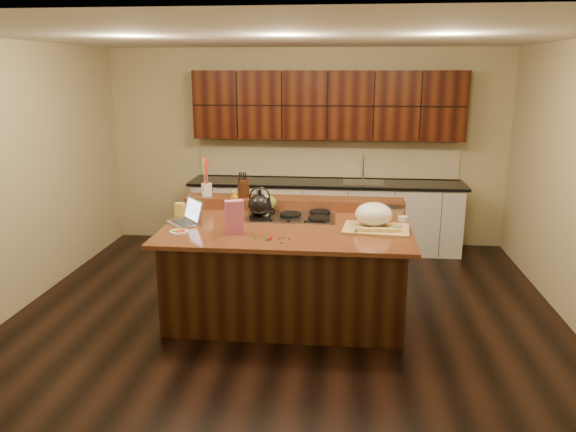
# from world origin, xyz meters

# --- Properties ---
(room) EXTENTS (5.52, 5.02, 2.72)m
(room) POSITION_xyz_m (0.00, 0.00, 1.35)
(room) COLOR black
(room) RESTS_ON ground
(island) EXTENTS (2.40, 1.60, 0.92)m
(island) POSITION_xyz_m (0.00, 0.00, 0.46)
(island) COLOR black
(island) RESTS_ON ground
(back_ledge) EXTENTS (2.40, 0.30, 0.12)m
(back_ledge) POSITION_xyz_m (0.00, 0.70, 0.98)
(back_ledge) COLOR black
(back_ledge) RESTS_ON island
(cooktop) EXTENTS (0.92, 0.52, 0.05)m
(cooktop) POSITION_xyz_m (0.00, 0.30, 0.94)
(cooktop) COLOR gray
(cooktop) RESTS_ON island
(back_counter) EXTENTS (3.70, 0.66, 2.40)m
(back_counter) POSITION_xyz_m (0.30, 2.23, 0.98)
(back_counter) COLOR silver
(back_counter) RESTS_ON ground
(kettle) EXTENTS (0.26, 0.26, 0.22)m
(kettle) POSITION_xyz_m (-0.30, 0.17, 1.08)
(kettle) COLOR black
(kettle) RESTS_ON cooktop
(green_bowl) EXTENTS (0.36, 0.36, 0.16)m
(green_bowl) POSITION_xyz_m (-0.30, 0.43, 1.04)
(green_bowl) COLOR olive
(green_bowl) RESTS_ON cooktop
(laptop) EXTENTS (0.43, 0.44, 0.24)m
(laptop) POSITION_xyz_m (-1.00, -0.03, 0.98)
(laptop) COLOR #B7B7BC
(laptop) RESTS_ON island
(oil_bottle) EXTENTS (0.08, 0.08, 0.27)m
(oil_bottle) POSITION_xyz_m (-0.54, 0.07, 1.06)
(oil_bottle) COLOR gold
(oil_bottle) RESTS_ON island
(vinegar_bottle) EXTENTS (0.08, 0.08, 0.25)m
(vinegar_bottle) POSITION_xyz_m (-0.24, 0.17, 1.04)
(vinegar_bottle) COLOR silver
(vinegar_bottle) RESTS_ON island
(wooden_tray) EXTENTS (0.66, 0.52, 0.25)m
(wooden_tray) POSITION_xyz_m (0.84, -0.04, 1.03)
(wooden_tray) COLOR tan
(wooden_tray) RESTS_ON island
(ramekin_a) EXTENTS (0.12, 0.12, 0.04)m
(ramekin_a) POSITION_xyz_m (0.90, -0.21, 0.94)
(ramekin_a) COLOR white
(ramekin_a) RESTS_ON island
(ramekin_b) EXTENTS (0.13, 0.13, 0.04)m
(ramekin_b) POSITION_xyz_m (0.85, -0.05, 0.94)
(ramekin_b) COLOR white
(ramekin_b) RESTS_ON island
(ramekin_c) EXTENTS (0.12, 0.12, 0.04)m
(ramekin_c) POSITION_xyz_m (1.15, 0.29, 0.94)
(ramekin_c) COLOR white
(ramekin_c) RESTS_ON island
(strainer_bowl) EXTENTS (0.25, 0.25, 0.09)m
(strainer_bowl) POSITION_xyz_m (1.06, 0.42, 0.97)
(strainer_bowl) COLOR #996B3F
(strainer_bowl) RESTS_ON island
(kitchen_timer) EXTENTS (0.10, 0.10, 0.07)m
(kitchen_timer) POSITION_xyz_m (0.67, -0.27, 0.96)
(kitchen_timer) COLOR silver
(kitchen_timer) RESTS_ON island
(pink_bag) EXTENTS (0.19, 0.14, 0.31)m
(pink_bag) POSITION_xyz_m (-0.46, -0.34, 1.08)
(pink_bag) COLOR #C25B86
(pink_bag) RESTS_ON island
(candy_plate) EXTENTS (0.23, 0.23, 0.01)m
(candy_plate) POSITION_xyz_m (-0.99, -0.35, 0.93)
(candy_plate) COLOR white
(candy_plate) RESTS_ON island
(package_box) EXTENTS (0.12, 0.10, 0.14)m
(package_box) POSITION_xyz_m (-1.15, 0.23, 0.99)
(package_box) COLOR #E3CC50
(package_box) RESTS_ON island
(utensil_crock) EXTENTS (0.15, 0.15, 0.14)m
(utensil_crock) POSITION_xyz_m (-0.98, 0.70, 1.11)
(utensil_crock) COLOR white
(utensil_crock) RESTS_ON back_ledge
(knife_block) EXTENTS (0.15, 0.19, 0.20)m
(knife_block) POSITION_xyz_m (-0.56, 0.70, 1.14)
(knife_block) COLOR black
(knife_block) RESTS_ON back_ledge
(gumdrop_0) EXTENTS (0.02, 0.02, 0.02)m
(gumdrop_0) POSITION_xyz_m (-0.02, -0.48, 0.93)
(gumdrop_0) COLOR red
(gumdrop_0) RESTS_ON island
(gumdrop_1) EXTENTS (0.02, 0.02, 0.02)m
(gumdrop_1) POSITION_xyz_m (-0.24, -0.49, 0.93)
(gumdrop_1) COLOR #198C26
(gumdrop_1) RESTS_ON island
(gumdrop_2) EXTENTS (0.02, 0.02, 0.02)m
(gumdrop_2) POSITION_xyz_m (-0.12, -0.50, 0.93)
(gumdrop_2) COLOR red
(gumdrop_2) RESTS_ON island
(gumdrop_3) EXTENTS (0.02, 0.02, 0.02)m
(gumdrop_3) POSITION_xyz_m (-0.14, -0.54, 0.93)
(gumdrop_3) COLOR #198C26
(gumdrop_3) RESTS_ON island
(gumdrop_4) EXTENTS (0.02, 0.02, 0.02)m
(gumdrop_4) POSITION_xyz_m (0.06, -0.47, 0.93)
(gumdrop_4) COLOR red
(gumdrop_4) RESTS_ON island
(gumdrop_5) EXTENTS (0.02, 0.02, 0.02)m
(gumdrop_5) POSITION_xyz_m (0.01, -0.61, 0.93)
(gumdrop_5) COLOR #198C26
(gumdrop_5) RESTS_ON island
(gumdrop_6) EXTENTS (0.02, 0.02, 0.02)m
(gumdrop_6) POSITION_xyz_m (-0.11, -0.53, 0.93)
(gumdrop_6) COLOR red
(gumdrop_6) RESTS_ON island
(gumdrop_7) EXTENTS (0.02, 0.02, 0.02)m
(gumdrop_7) POSITION_xyz_m (0.01, -0.44, 0.93)
(gumdrop_7) COLOR #198C26
(gumdrop_7) RESTS_ON island
(gumdrop_8) EXTENTS (0.02, 0.02, 0.02)m
(gumdrop_8) POSITION_xyz_m (-0.10, -0.47, 0.93)
(gumdrop_8) COLOR red
(gumdrop_8) RESTS_ON island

